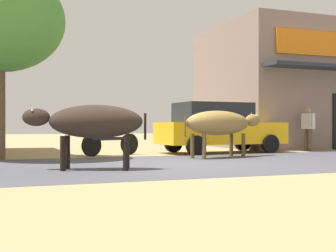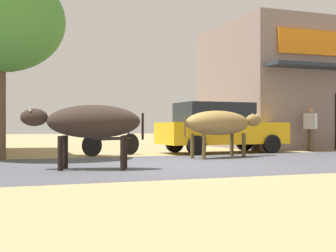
{
  "view_description": "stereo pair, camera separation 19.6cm",
  "coord_description": "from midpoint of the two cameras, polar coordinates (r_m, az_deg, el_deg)",
  "views": [
    {
      "loc": [
        -4.07,
        -9.98,
        0.9
      ],
      "look_at": [
        0.5,
        2.03,
        0.89
      ],
      "focal_mm": 49.53,
      "sensor_mm": 36.0,
      "label": 1
    },
    {
      "loc": [
        -3.89,
        -10.05,
        0.9
      ],
      "look_at": [
        0.5,
        2.03,
        0.89
      ],
      "focal_mm": 49.53,
      "sensor_mm": 36.0,
      "label": 2
    }
  ],
  "objects": [
    {
      "name": "pedestrian_by_shop",
      "position": [
        17.07,
        16.56,
        0.04
      ],
      "size": [
        0.36,
        0.61,
        1.54
      ],
      "color": "brown",
      "rests_on": "ground"
    },
    {
      "name": "storefront_right_club",
      "position": [
        20.72,
        14.82,
        4.54
      ],
      "size": [
        6.85,
        6.47,
        5.03
      ],
      "color": "gray",
      "rests_on": "ground"
    },
    {
      "name": "ground",
      "position": [
        10.81,
        0.82,
        -4.71
      ],
      "size": [
        80.0,
        80.0,
        0.0
      ],
      "primitive_type": "plane",
      "color": "#958357"
    },
    {
      "name": "cow_far_dark",
      "position": [
        13.0,
        6.01,
        0.31
      ],
      "size": [
        2.84,
        1.31,
        1.31
      ],
      "color": "olive",
      "rests_on": "ground"
    },
    {
      "name": "cow_near_brown",
      "position": [
        9.54,
        -9.84,
        0.46
      ],
      "size": [
        2.47,
        1.3,
        1.32
      ],
      "color": "#2D221C",
      "rests_on": "ground"
    },
    {
      "name": "parked_motorcycle",
      "position": [
        13.99,
        -7.32,
        -1.67
      ],
      "size": [
        1.93,
        0.91,
        1.07
      ],
      "color": "black",
      "rests_on": "ground"
    },
    {
      "name": "parked_hatchback_car",
      "position": [
        15.31,
        5.88,
        -0.15
      ],
      "size": [
        4.25,
        1.98,
        1.64
      ],
      "color": "yellow",
      "rests_on": "ground"
    },
    {
      "name": "asphalt_road",
      "position": [
        10.81,
        0.82,
        -4.7
      ],
      "size": [
        72.0,
        5.78,
        0.0
      ],
      "primitive_type": "cube",
      "color": "#44454B",
      "rests_on": "ground"
    }
  ]
}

